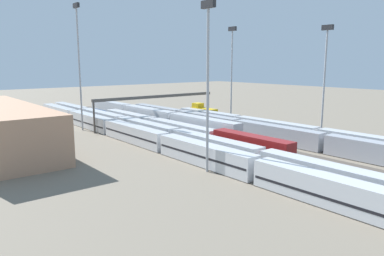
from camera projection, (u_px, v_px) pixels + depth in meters
name	position (u px, v px, depth m)	size (l,w,h in m)	color
ground_plane	(185.00, 132.00, 96.52)	(400.00, 400.00, 0.00)	#756B5B
track_bed_0	(232.00, 124.00, 107.37)	(140.00, 2.80, 0.12)	#4C443D
track_bed_1	(220.00, 126.00, 104.26)	(140.00, 2.80, 0.12)	#3D3833
track_bed_2	(206.00, 128.00, 101.16)	(140.00, 2.80, 0.12)	#3D3833
track_bed_3	(193.00, 130.00, 98.06)	(140.00, 2.80, 0.12)	#4C443D
track_bed_4	(178.00, 132.00, 94.96)	(140.00, 2.80, 0.12)	#3D3833
track_bed_5	(162.00, 135.00, 91.86)	(140.00, 2.80, 0.12)	#3D3833
track_bed_6	(145.00, 137.00, 88.75)	(140.00, 2.80, 0.12)	#3D3833
track_bed_7	(127.00, 140.00, 85.65)	(140.00, 2.80, 0.12)	#3D3833
train_on_track_1	(274.00, 129.00, 89.08)	(71.40, 3.06, 3.80)	silver
train_on_track_5	(177.00, 130.00, 86.45)	(66.40, 3.00, 4.40)	maroon
train_on_track_0	(203.00, 113.00, 116.92)	(10.00, 3.00, 5.00)	gold
train_on_track_6	(146.00, 130.00, 88.03)	(119.80, 3.00, 3.80)	silver
train_on_track_2	(238.00, 127.00, 91.71)	(95.60, 3.00, 3.80)	#A8AAB2
train_on_track_7	(135.00, 134.00, 82.43)	(119.80, 3.06, 3.80)	silver
train_on_track_4	(148.00, 117.00, 105.26)	(71.40, 3.06, 5.00)	silver
light_mast_0	(232.00, 63.00, 107.65)	(2.80, 0.70, 28.32)	#9EA0A5
light_mast_1	(208.00, 66.00, 57.75)	(2.80, 0.70, 27.38)	#9EA0A5
light_mast_2	(325.00, 67.00, 85.86)	(2.80, 0.70, 26.59)	#9EA0A5
light_mast_3	(79.00, 53.00, 95.10)	(2.80, 0.70, 32.99)	#9EA0A5
signal_gantry	(158.00, 99.00, 105.04)	(0.70, 40.00, 8.80)	#4C4742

